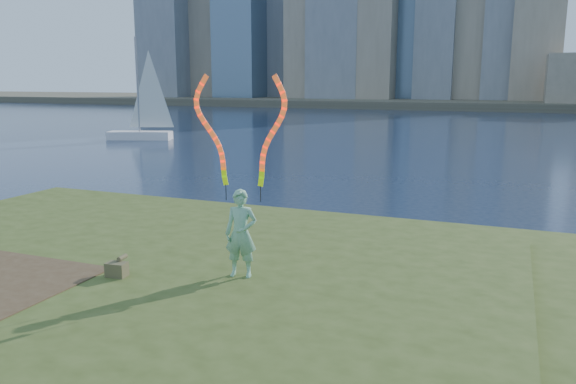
% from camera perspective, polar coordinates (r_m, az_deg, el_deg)
% --- Properties ---
extents(ground, '(320.00, 320.00, 0.00)m').
position_cam_1_polar(ground, '(12.81, -10.13, -9.05)').
color(ground, '#1A2741').
rests_on(ground, ground).
extents(grassy_knoll, '(20.00, 18.00, 0.80)m').
position_cam_1_polar(grassy_knoll, '(10.95, -16.65, -11.05)').
color(grassy_knoll, '#3B4C1B').
rests_on(grassy_knoll, ground).
extents(far_shore, '(320.00, 40.00, 1.20)m').
position_cam_1_polar(far_shore, '(105.41, 18.55, 8.63)').
color(far_shore, '#4D4838').
rests_on(far_shore, ground).
extents(woman_with_ribbons, '(2.03, 0.56, 4.03)m').
position_cam_1_polar(woman_with_ribbons, '(10.33, -4.77, -1.08)').
color(woman_with_ribbons, '#238041').
rests_on(woman_with_ribbons, grassy_knoll).
extents(canvas_bag, '(0.40, 0.45, 0.36)m').
position_cam_1_polar(canvas_bag, '(11.08, -16.97, -7.45)').
color(canvas_bag, brown).
rests_on(canvas_bag, grassy_knoll).
extents(sailboat, '(5.00, 2.95, 7.60)m').
position_cam_1_polar(sailboat, '(43.98, -14.55, 6.87)').
color(sailboat, white).
rests_on(sailboat, ground).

